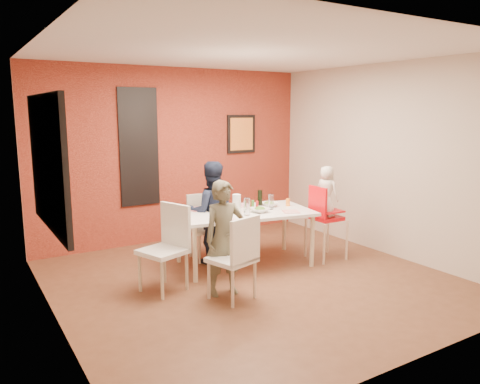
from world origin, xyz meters
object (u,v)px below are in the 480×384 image
chair_far (204,223)px  toddler (326,191)px  dining_table (244,216)px  high_chair (324,215)px  child_near (224,238)px  wine_bottle (260,199)px  child_far (211,212)px  chair_near (237,254)px  paper_towel_roll (237,204)px  chair_left (168,243)px

chair_far → toddler: 1.75m
dining_table → high_chair: bearing=-19.8°
child_near → wine_bottle: child_near is taller
dining_table → wine_bottle: (0.28, 0.05, 0.19)m
child_far → high_chair: bearing=172.4°
chair_far → child_far: bearing=-86.9°
chair_near → child_near: child_near is taller
chair_near → chair_far: (0.40, 1.56, -0.03)m
chair_near → child_far: size_ratio=0.68×
wine_bottle → child_far: bearing=155.6°
dining_table → paper_towel_roll: (-0.14, -0.03, 0.19)m
chair_near → wine_bottle: bearing=-149.8°
chair_left → chair_far: bearing=114.0°
dining_table → child_far: (-0.32, 0.33, 0.02)m
high_chair → child_far: 1.55m
chair_far → child_far: (-0.01, -0.24, 0.19)m
toddler → paper_towel_roll: size_ratio=2.87×
child_far → child_near: bearing=88.6°
child_near → toddler: bearing=17.0°
chair_near → paper_towel_roll: 1.17m
dining_table → chair_left: size_ratio=1.93×
dining_table → chair_left: (-1.21, -0.28, -0.11)m
dining_table → paper_towel_roll: size_ratio=7.85×
child_far → chair_left: bearing=54.1°
chair_near → high_chair: 1.87m
chair_near → chair_left: size_ratio=0.95×
child_far → wine_bottle: size_ratio=5.53×
chair_far → chair_left: (-0.89, -0.85, 0.05)m
wine_bottle → chair_far: bearing=139.3°
toddler → chair_far: bearing=41.8°
wine_bottle → child_near: bearing=-141.7°
chair_left → wine_bottle: (1.49, 0.33, 0.30)m
high_chair → paper_towel_roll: high_chair is taller
chair_near → chair_far: bearing=-120.5°
chair_far → high_chair: high_chair is taller
child_near → wine_bottle: bearing=43.8°
high_chair → dining_table: bearing=71.9°
dining_table → paper_towel_roll: paper_towel_roll is taller
child_far → paper_towel_roll: bearing=136.6°
dining_table → child_far: 0.46m
chair_left → toddler: (2.29, -0.10, 0.40)m
dining_table → child_near: 1.05m
dining_table → chair_near: (-0.71, -0.99, -0.14)m
child_near → toddler: toddler is taller
toddler → paper_towel_roll: (-1.22, 0.35, -0.10)m
toddler → wine_bottle: size_ratio=2.78×
chair_near → high_chair: high_chair is taller
chair_far → wine_bottle: size_ratio=3.56×
chair_left → paper_towel_roll: bearing=83.5°
child_near → child_far: (0.41, 1.08, 0.04)m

